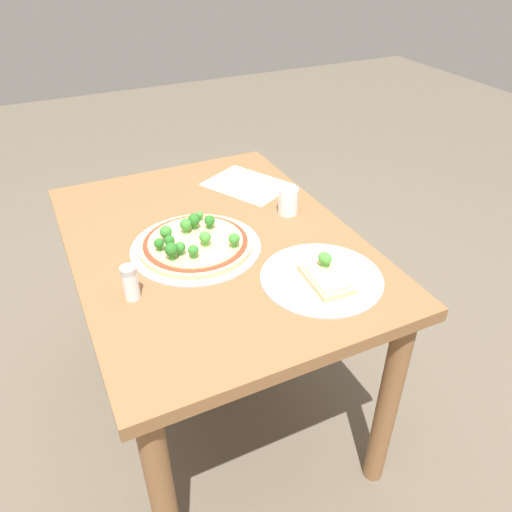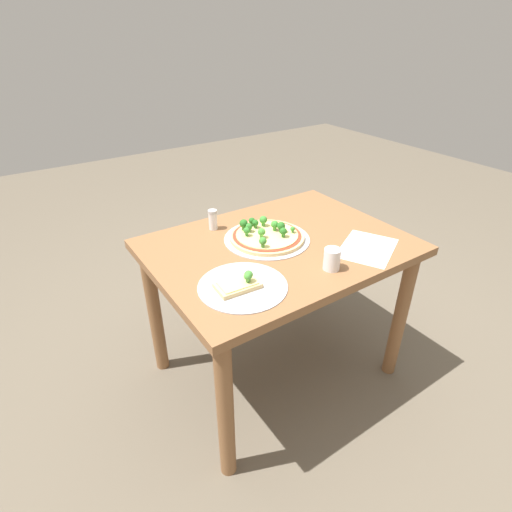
{
  "view_description": "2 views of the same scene",
  "coord_description": "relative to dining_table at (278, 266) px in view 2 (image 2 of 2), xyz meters",
  "views": [
    {
      "loc": [
        -1.12,
        0.4,
        1.45
      ],
      "look_at": [
        -0.15,
        -0.06,
        0.72
      ],
      "focal_mm": 35.0,
      "sensor_mm": 36.0,
      "label": 1
    },
    {
      "loc": [
        -0.87,
        -1.13,
        1.48
      ],
      "look_at": [
        -0.15,
        -0.06,
        0.72
      ],
      "focal_mm": 28.0,
      "sensor_mm": 36.0,
      "label": 2
    }
  ],
  "objects": [
    {
      "name": "paper_menu",
      "position": [
        0.27,
        -0.23,
        0.11
      ],
      "size": [
        0.32,
        0.29,
        0.0
      ],
      "primitive_type": "cube",
      "rotation": [
        0.0,
        0.0,
        0.49
      ],
      "color": "white",
      "rests_on": "dining_table"
    },
    {
      "name": "dining_table",
      "position": [
        0.0,
        0.0,
        0.0
      ],
      "size": [
        1.03,
        0.76,
        0.7
      ],
      "color": "brown",
      "rests_on": "ground_plane"
    },
    {
      "name": "ground_plane",
      "position": [
        0.0,
        0.0,
        -0.59
      ],
      "size": [
        8.0,
        8.0,
        0.0
      ],
      "primitive_type": "plane",
      "color": "brown"
    },
    {
      "name": "pizza_tray_whole",
      "position": [
        -0.02,
        0.06,
        0.12
      ],
      "size": [
        0.36,
        0.36,
        0.07
      ],
      "color": "#B7B7BC",
      "rests_on": "dining_table"
    },
    {
      "name": "condiment_shaker",
      "position": [
        -0.16,
        0.27,
        0.15
      ],
      "size": [
        0.04,
        0.04,
        0.09
      ],
      "color": "silver",
      "rests_on": "dining_table"
    },
    {
      "name": "drinking_cup",
      "position": [
        0.04,
        -0.26,
        0.15
      ],
      "size": [
        0.06,
        0.06,
        0.08
      ],
      "primitive_type": "cylinder",
      "color": "white",
      "rests_on": "dining_table"
    },
    {
      "name": "pizza_tray_slice",
      "position": [
        -0.29,
        -0.18,
        0.12
      ],
      "size": [
        0.31,
        0.31,
        0.06
      ],
      "color": "#B7B7BC",
      "rests_on": "dining_table"
    }
  ]
}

